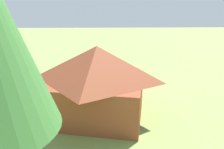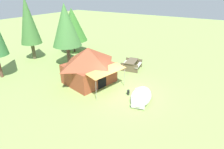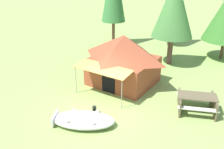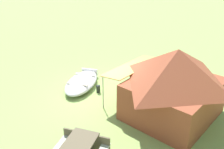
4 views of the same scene
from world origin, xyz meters
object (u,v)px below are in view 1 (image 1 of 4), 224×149
at_px(beached_rowboat, 103,76).
at_px(picnic_table, 7,91).
at_px(canvas_cabin_tent, 98,81).
at_px(fuel_can, 102,83).
at_px(cooler_box, 113,101).

bearing_deg(beached_rowboat, picnic_table, 33.77).
height_order(canvas_cabin_tent, fuel_can, canvas_cabin_tent).
xyz_separation_m(beached_rowboat, fuel_can, (0.06, 0.95, -0.06)).
distance_m(beached_rowboat, cooler_box, 3.31).
bearing_deg(canvas_cabin_tent, cooler_box, -120.11).
xyz_separation_m(canvas_cabin_tent, picnic_table, (3.95, -1.54, -0.90)).
xyz_separation_m(cooler_box, fuel_can, (0.46, -2.34, 0.01)).
distance_m(cooler_box, fuel_can, 2.38).
bearing_deg(fuel_can, cooler_box, 101.04).
height_order(picnic_table, fuel_can, picnic_table).
distance_m(canvas_cabin_tent, cooler_box, 1.70).
distance_m(canvas_cabin_tent, picnic_table, 4.33).
height_order(canvas_cabin_tent, picnic_table, canvas_cabin_tent).
bearing_deg(picnic_table, canvas_cabin_tent, 158.75).
relative_size(cooler_box, fuel_can, 1.34).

